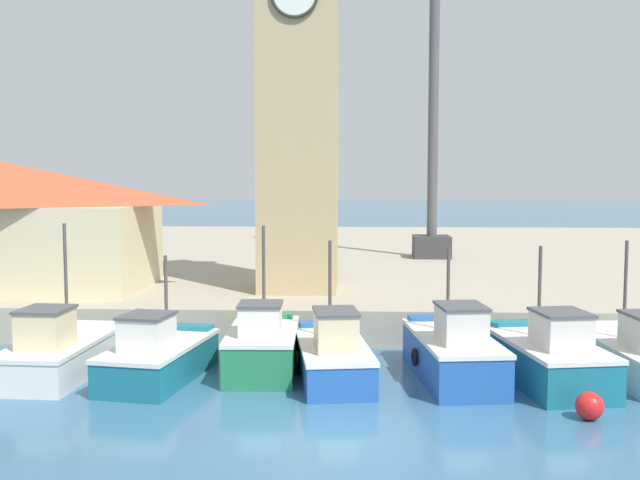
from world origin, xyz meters
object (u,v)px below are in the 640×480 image
Objects in this scene: fishing_boat_mid_right at (548,357)px; clock_tower at (298,87)px; port_crane_near at (436,99)px; fishing_boat_left_outer at (158,356)px; fishing_boat_mid_left at (333,354)px; fishing_boat_left_inner at (263,346)px; fishing_boat_right_inner at (634,354)px; fishing_boat_far_left at (58,352)px; mooring_buoy at (589,406)px; fishing_boat_center at (453,352)px.

fishing_boat_mid_right is 0.31× the size of clock_tower.
port_crane_near is at bearing 92.94° from fishing_boat_mid_right.
fishing_boat_mid_left is at bearing 5.16° from fishing_boat_left_outer.
fishing_boat_left_inner reaches higher than fishing_boat_right_inner.
port_crane_near is at bearing 61.31° from clock_tower.
clock_tower is (-1.62, 8.36, 8.56)m from fishing_boat_mid_left.
fishing_boat_right_inner is at bearing 2.41° from fishing_boat_far_left.
fishing_boat_right_inner reaches higher than fishing_boat_mid_right.
port_crane_near is (9.98, 20.91, 9.28)m from fishing_boat_left_outer.
fishing_boat_mid_right reaches higher than mooring_buoy.
fishing_boat_left_outer is at bearing -176.71° from fishing_boat_center.
fishing_boat_left_outer is 7.10× the size of mooring_buoy.
fishing_boat_mid_right is at bearing 93.79° from mooring_buoy.
fishing_boat_left_outer reaches higher than mooring_buoy.
fishing_boat_mid_left is 1.03× the size of fishing_boat_mid_right.
fishing_boat_far_left is at bearing -122.13° from port_crane_near.
fishing_boat_center is 22.44m from port_crane_near.
fishing_boat_right_inner is (8.73, 0.48, -0.03)m from fishing_boat_mid_left.
fishing_boat_mid_left reaches higher than fishing_boat_right_inner.
fishing_boat_far_left is at bearing -178.72° from fishing_boat_center.
fishing_boat_far_left is 7.10× the size of mooring_buoy.
fishing_boat_left_inner is (5.88, 0.80, 0.08)m from fishing_boat_far_left.
fishing_boat_right_inner is at bearing 3.89° from fishing_boat_left_outer.
clock_tower is at bearing 86.43° from fishing_boat_left_inner.
mooring_buoy is (-2.46, -3.88, -0.34)m from fishing_boat_right_inner.
fishing_boat_mid_left is 7.87× the size of mooring_buoy.
fishing_boat_mid_right is at bearing -87.06° from port_crane_near.
fishing_boat_far_left is 11.45m from fishing_boat_center.
fishing_boat_left_inner reaches higher than fishing_boat_left_outer.
fishing_boat_far_left is 1.00× the size of fishing_boat_left_outer.
port_crane_near is (7.11, 19.88, 9.19)m from fishing_boat_left_inner.
fishing_boat_mid_left is at bearing -179.40° from fishing_boat_center.
fishing_boat_mid_left is 23.01m from port_crane_near.
fishing_boat_center is at bearing -5.58° from fishing_boat_left_inner.
fishing_boat_far_left is at bearing -126.59° from clock_tower.
clock_tower reaches higher than fishing_boat_far_left.
fishing_boat_center is at bearing -175.16° from fishing_boat_right_inner.
fishing_boat_left_inner is 0.26× the size of clock_tower.
fishing_boat_left_inner reaches higher than fishing_boat_center.
clock_tower is at bearing 123.89° from mooring_buoy.
fishing_boat_left_outer is 4.99m from fishing_boat_mid_left.
fishing_boat_far_left reaches higher than fishing_boat_mid_right.
fishing_boat_mid_right is at bearing -6.40° from fishing_boat_center.
fishing_boat_mid_left reaches higher than fishing_boat_mid_right.
fishing_boat_right_inner is 15.59m from clock_tower.
clock_tower is (6.37, 8.58, 8.56)m from fishing_boat_far_left.
port_crane_near reaches higher than fishing_boat_right_inner.
clock_tower is at bearing 131.74° from fishing_boat_mid_right.
fishing_boat_center is 12.91m from clock_tower.
fishing_boat_mid_right is 0.99× the size of fishing_boat_right_inner.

